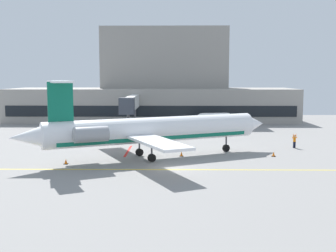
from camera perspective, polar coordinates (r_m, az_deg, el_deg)
The scene contains 12 objects.
ground at distance 42.71m, azimuth 0.58°, elevation -5.85°, with size 120.00×120.00×0.11m.
terminal_building at distance 90.82m, azimuth -1.51°, elevation 5.41°, with size 60.11×16.86×19.87m.
jet_bridge_west at distance 73.18m, azimuth -5.10°, elevation 3.07°, with size 2.40×16.65×5.98m.
regional_jet at distance 47.13m, azimuth -2.39°, elevation -0.58°, with size 29.01×21.31×8.88m.
baggage_tug at distance 65.53m, azimuth -4.48°, elevation -0.54°, with size 3.16×3.18×2.20m.
pushback_tractor at distance 66.35m, azimuth -13.47°, elevation -0.70°, with size 3.50×2.75×1.93m.
fuel_tank at distance 74.06m, azimuth 6.43°, elevation 0.79°, with size 6.96×3.21×2.94m.
marshaller at distance 56.88m, azimuth 16.98°, elevation -1.96°, with size 0.80×0.40×1.86m.
safety_cone_alpha at distance 45.88m, azimuth -13.85°, elevation -4.79°, with size 0.47×0.47×0.55m.
safety_cone_bravo at distance 58.66m, azimuth -10.48°, elevation -2.21°, with size 0.47×0.47×0.55m.
safety_cone_charlie at distance 50.28m, azimuth 14.30°, elevation -3.79°, with size 0.47×0.47×0.55m.
safety_cone_delta at distance 48.86m, azimuth 1.86°, elevation -3.89°, with size 0.47×0.47×0.55m.
Camera 1 is at (0.11, -41.69, 9.27)m, focal length 44.38 mm.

